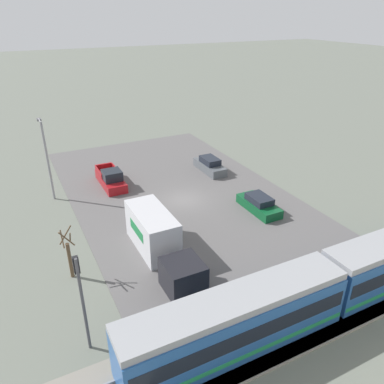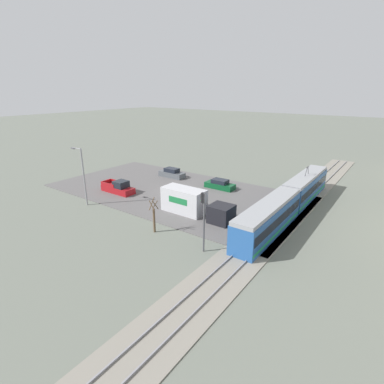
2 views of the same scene
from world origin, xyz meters
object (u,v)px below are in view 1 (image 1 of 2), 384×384
Objects in this scene: sedan_car_1 at (210,165)px; traffic_light_pole at (81,293)px; street_tree at (69,255)px; street_lamp_near_crossing at (47,155)px; light_rail_tram at (329,285)px; pickup_truck at (111,179)px; sedan_car_0 at (259,204)px; box_truck at (159,240)px.

traffic_light_pole is (17.66, 18.31, 3.02)m from sedan_car_1.
street_tree is 13.21m from street_lamp_near_crossing.
street_tree is at bearing 86.94° from street_lamp_near_crossing.
street_lamp_near_crossing is at bearing -61.17° from light_rail_tram.
pickup_truck is 20.85m from traffic_light_pole.
street_tree is at bearing 63.86° from pickup_truck.
street_tree is (16.84, 1.89, 1.07)m from sedan_car_0.
pickup_truck is 0.92× the size of traffic_light_pole.
pickup_truck is 14.58m from street_tree.
sedan_car_0 is at bearing -167.02° from box_truck.
sedan_car_1 is at bearing -100.58° from light_rail_tram.
pickup_truck is 1.17× the size of sedan_car_0.
street_lamp_near_crossing is (12.59, -22.87, 2.68)m from light_rail_tram.
street_lamp_near_crossing reaches higher than sedan_car_0.
sedan_car_0 is 0.79× the size of traffic_light_pole.
street_tree reaches higher than box_truck.
light_rail_tram is 22.21m from sedan_car_1.
box_truck is 1.60× the size of traffic_light_pole.
traffic_light_pole is (13.59, -3.50, 2.02)m from light_rail_tram.
sedan_car_0 is 19.91m from street_lamp_near_crossing.
street_lamp_near_crossing reaches higher than traffic_light_pole.
street_tree reaches higher than sedan_car_1.
street_lamp_near_crossing reaches higher than box_truck.
traffic_light_pole is at bearing 46.03° from sedan_car_1.
street_lamp_near_crossing is at bearing 1.45° from pickup_truck.
traffic_light_pole is at bearing 42.23° from box_truck.
light_rail_tram reaches higher than box_truck.
light_rail_tram is at bearing 106.63° from pickup_truck.
pickup_truck is 1.14× the size of sedan_car_1.
sedan_car_0 is (-10.43, 11.17, -0.12)m from pickup_truck.
box_truck is 10.97m from sedan_car_0.
sedan_car_0 is (-10.66, -2.46, -0.82)m from box_truck.
street_tree is at bearing 34.34° from sedan_car_1.
box_truck is at bearing 112.15° from street_lamp_near_crossing.
sedan_car_1 is at bearing -145.66° from street_tree.
traffic_light_pole is (17.15, 8.35, 3.09)m from sedan_car_0.
traffic_light_pole is at bearing 87.26° from street_tree.
sedan_car_0 is 0.98× the size of sedan_car_1.
sedan_car_1 is at bearing -92.95° from sedan_car_0.
light_rail_tram is 12.42m from sedan_car_0.
pickup_truck is 11.01m from sedan_car_1.
street_tree is (6.41, 13.06, 0.95)m from pickup_truck.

